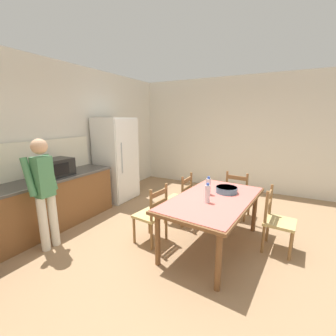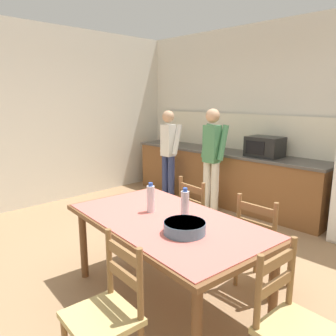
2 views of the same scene
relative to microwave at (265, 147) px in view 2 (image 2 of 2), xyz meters
name	(u,v)px [view 2 (image 2 of 2)]	position (x,y,z in m)	size (l,w,h in m)	color
ground_plane	(183,275)	(0.41, -2.21, -1.04)	(8.32, 8.32, 0.00)	#9E7A56
wall_back	(307,119)	(0.41, 0.45, 0.41)	(6.52, 0.12, 2.90)	silver
wall_left	(36,117)	(-2.85, -2.21, 0.41)	(0.12, 5.20, 2.90)	silver
kitchen_counter	(223,176)	(-0.76, 0.02, -0.59)	(3.54, 0.66, 0.89)	brown
counter_splashback	(235,131)	(-0.76, 0.33, 0.15)	(3.50, 0.03, 0.60)	#EFE8CB
microwave	(265,147)	(0.00, 0.00, 0.00)	(0.50, 0.39, 0.30)	black
dining_table	(167,227)	(0.58, -2.60, -0.36)	(1.90, 1.18, 0.75)	brown
bottle_near_centre	(151,199)	(0.35, -2.58, -0.16)	(0.07, 0.07, 0.27)	silver
bottle_off_centre	(185,205)	(0.68, -2.48, -0.16)	(0.07, 0.07, 0.27)	silver
serving_bowl	(185,227)	(0.88, -2.71, -0.23)	(0.32, 0.32, 0.09)	slate
chair_head_end	(293,327)	(1.77, -2.72, -0.59)	(0.43, 0.45, 0.91)	olive
chair_side_near_right	(107,314)	(0.90, -3.43, -0.59)	(0.45, 0.43, 0.91)	olive
chair_side_far_left	(200,219)	(0.25, -1.77, -0.59)	(0.47, 0.45, 0.91)	olive
chair_side_far_right	(262,244)	(1.06, -1.85, -0.59)	(0.43, 0.41, 0.91)	olive
person_at_sink	(169,150)	(-1.54, -0.50, -0.17)	(0.39, 0.27, 1.54)	navy
person_at_counter	(212,155)	(-0.58, -0.52, -0.14)	(0.40, 0.28, 1.60)	silver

